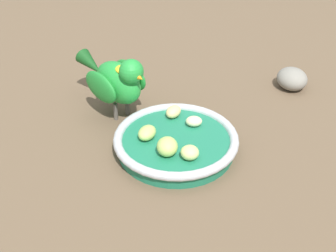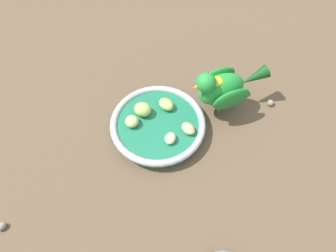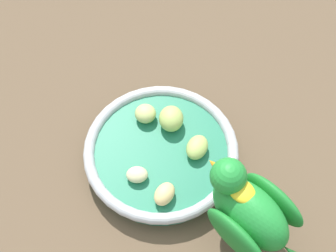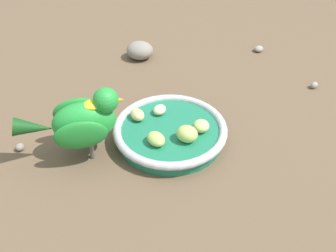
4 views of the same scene
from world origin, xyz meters
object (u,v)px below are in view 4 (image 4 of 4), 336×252
object	(u,v)px
feeding_bowl	(170,132)
pebble_0	(314,85)
apple_piece_4	(137,115)
apple_piece_2	(156,139)
apple_piece_0	(160,110)
rock_large	(140,50)
pebble_2	(20,147)
parrot	(82,120)
pebble_1	(259,49)
apple_piece_1	(187,134)
apple_piece_3	(201,126)

from	to	relation	value
feeding_bowl	pebble_0	xyz separation A→B (m)	(-0.25, 0.27, -0.01)
apple_piece_4	apple_piece_2	bearing A→B (deg)	41.33
apple_piece_0	rock_large	bearing A→B (deg)	-154.78
feeding_bowl	pebble_0	world-z (taller)	feeding_bowl
feeding_bowl	apple_piece_2	distance (m)	0.05
pebble_0	apple_piece_0	bearing A→B (deg)	-55.80
pebble_2	apple_piece_0	bearing A→B (deg)	120.73
parrot	pebble_2	size ratio (longest dim) A/B	11.04
rock_large	pebble_1	bearing A→B (deg)	110.27
feeding_bowl	rock_large	distance (m)	0.32
apple_piece_0	apple_piece_1	distance (m)	0.09
apple_piece_1	rock_large	bearing A→B (deg)	-149.53
rock_large	pebble_1	distance (m)	0.31
pebble_2	pebble_0	bearing A→B (deg)	122.74
apple_piece_2	parrot	xyz separation A→B (m)	(0.03, -0.12, 0.04)
apple_piece_3	pebble_1	bearing A→B (deg)	167.49
pebble_0	pebble_1	world-z (taller)	same
apple_piece_0	apple_piece_2	size ratio (longest dim) A/B	0.76
rock_large	pebble_0	world-z (taller)	rock_large
parrot	pebble_1	size ratio (longest dim) A/B	7.27
apple_piece_2	rock_large	bearing A→B (deg)	-158.36
parrot	pebble_0	size ratio (longest dim) A/B	9.52
apple_piece_4	pebble_2	world-z (taller)	apple_piece_4
apple_piece_3	pebble_0	size ratio (longest dim) A/B	1.60
apple_piece_3	pebble_0	xyz separation A→B (m)	(-0.24, 0.22, -0.03)
parrot	rock_large	world-z (taller)	parrot
apple_piece_3	apple_piece_2	bearing A→B (deg)	-52.75
apple_piece_0	apple_piece_2	distance (m)	0.09
apple_piece_3	parrot	bearing A→B (deg)	-67.09
apple_piece_4	apple_piece_0	bearing A→B (deg)	126.51
apple_piece_1	parrot	xyz separation A→B (m)	(0.05, -0.17, 0.04)
feeding_bowl	apple_piece_0	size ratio (longest dim) A/B	7.42
feeding_bowl	apple_piece_4	distance (m)	0.07
apple_piece_3	rock_large	size ratio (longest dim) A/B	0.45
apple_piece_4	pebble_1	xyz separation A→B (m)	(-0.38, 0.21, -0.03)
feeding_bowl	apple_piece_4	size ratio (longest dim) A/B	6.34
feeding_bowl	apple_piece_3	size ratio (longest dim) A/B	7.11
apple_piece_4	rock_large	size ratio (longest dim) A/B	0.51
apple_piece_0	rock_large	xyz separation A→B (m)	(-0.24, -0.12, -0.01)
apple_piece_0	apple_piece_3	size ratio (longest dim) A/B	0.96
apple_piece_1	apple_piece_3	bearing A→B (deg)	148.12
pebble_1	apple_piece_3	bearing A→B (deg)	-12.51
apple_piece_3	pebble_1	size ratio (longest dim) A/B	1.22
rock_large	pebble_1	world-z (taller)	rock_large
apple_piece_2	apple_piece_3	xyz separation A→B (m)	(-0.05, 0.07, 0.00)
apple_piece_1	pebble_1	world-z (taller)	apple_piece_1
feeding_bowl	apple_piece_0	bearing A→B (deg)	-142.92
apple_piece_1	parrot	distance (m)	0.18
apple_piece_0	pebble_2	size ratio (longest dim) A/B	1.78
pebble_0	pebble_1	distance (m)	0.20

